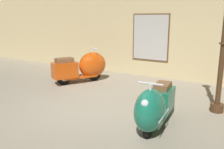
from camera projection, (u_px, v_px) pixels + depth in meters
ground_plane at (92, 109)px, 5.41m from camera, size 60.00×60.00×0.00m
showroom_back_wall at (155, 29)px, 8.09m from camera, size 18.00×0.24×3.29m
scooter_0 at (84, 67)px, 7.57m from camera, size 1.29×1.77×1.07m
scooter_1 at (154, 107)px, 4.29m from camera, size 0.59×1.61×0.96m
lamppost at (223, 49)px, 4.93m from camera, size 0.28×0.28×2.78m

